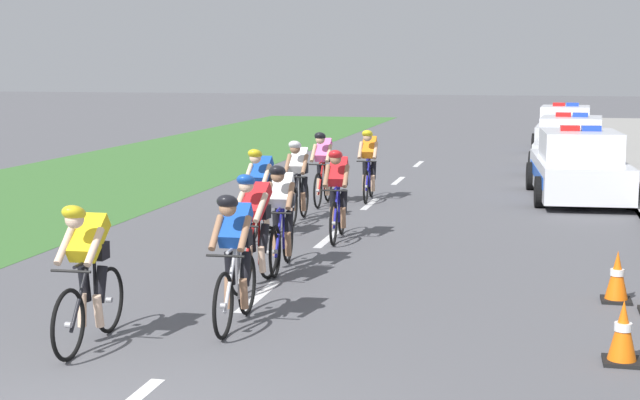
% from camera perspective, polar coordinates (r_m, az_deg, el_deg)
% --- Properties ---
extents(kerb_edge, '(0.16, 60.00, 0.13)m').
position_cam_1_polar(kerb_edge, '(20.30, 18.66, -0.16)').
color(kerb_edge, '#9E9E99').
rests_on(kerb_edge, ground).
extents(grass_verge, '(7.00, 60.00, 0.01)m').
position_cam_1_polar(grass_verge, '(22.97, -15.36, 0.77)').
color(grass_verge, '#3D7033').
rests_on(grass_verge, ground).
extents(lane_markings_centre, '(0.14, 25.60, 0.01)m').
position_cam_1_polar(lane_markings_centre, '(15.65, 0.49, -2.37)').
color(lane_markings_centre, white).
rests_on(lane_markings_centre, ground).
extents(cyclist_lead, '(0.43, 1.72, 1.56)m').
position_cam_1_polar(cyclist_lead, '(9.93, -13.97, -4.29)').
color(cyclist_lead, black).
rests_on(cyclist_lead, ground).
extents(cyclist_second, '(0.43, 1.72, 1.56)m').
position_cam_1_polar(cyclist_second, '(10.40, -5.21, -3.50)').
color(cyclist_second, black).
rests_on(cyclist_second, ground).
extents(cyclist_third, '(0.44, 1.72, 1.56)m').
position_cam_1_polar(cyclist_third, '(12.20, -4.03, -1.72)').
color(cyclist_third, black).
rests_on(cyclist_third, ground).
extents(cyclist_fourth, '(0.44, 1.72, 1.56)m').
position_cam_1_polar(cyclist_fourth, '(13.20, -2.38, -0.94)').
color(cyclist_fourth, black).
rests_on(cyclist_fourth, ground).
extents(cyclist_fifth, '(0.44, 1.72, 1.56)m').
position_cam_1_polar(cyclist_fifth, '(15.44, 1.08, 0.42)').
color(cyclist_fifth, black).
rests_on(cyclist_fifth, ground).
extents(cyclist_sixth, '(0.42, 1.72, 1.56)m').
position_cam_1_polar(cyclist_sixth, '(17.22, -1.34, 1.25)').
color(cyclist_sixth, black).
rests_on(cyclist_sixth, ground).
extents(cyclist_seventh, '(0.42, 1.72, 1.56)m').
position_cam_1_polar(cyclist_seventh, '(15.61, -3.64, 0.50)').
color(cyclist_seventh, black).
rests_on(cyclist_seventh, ground).
extents(cyclist_eighth, '(0.42, 1.72, 1.56)m').
position_cam_1_polar(cyclist_eighth, '(19.28, 0.17, 2.01)').
color(cyclist_eighth, black).
rests_on(cyclist_eighth, ground).
extents(cyclist_ninth, '(0.43, 1.72, 1.56)m').
position_cam_1_polar(cyclist_ninth, '(19.93, 2.98, 2.21)').
color(cyclist_ninth, black).
rests_on(cyclist_ninth, ground).
extents(police_car_nearest, '(2.24, 4.52, 1.59)m').
position_cam_1_polar(police_car_nearest, '(20.88, 15.46, 1.90)').
color(police_car_nearest, silver).
rests_on(police_car_nearest, ground).
extents(police_car_second, '(2.21, 4.50, 1.59)m').
position_cam_1_polar(police_car_second, '(26.23, 15.02, 3.18)').
color(police_car_second, silver).
rests_on(police_car_second, ground).
extents(police_car_third, '(2.16, 4.48, 1.59)m').
position_cam_1_polar(police_car_third, '(32.64, 14.68, 4.16)').
color(police_car_third, silver).
rests_on(police_car_third, ground).
extents(traffic_cone_mid, '(0.36, 0.36, 0.64)m').
position_cam_1_polar(traffic_cone_mid, '(12.09, 17.63, -4.49)').
color(traffic_cone_mid, black).
rests_on(traffic_cone_mid, ground).
extents(traffic_cone_far, '(0.36, 0.36, 0.64)m').
position_cam_1_polar(traffic_cone_far, '(9.68, 17.96, -7.69)').
color(traffic_cone_far, black).
rests_on(traffic_cone_far, ground).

